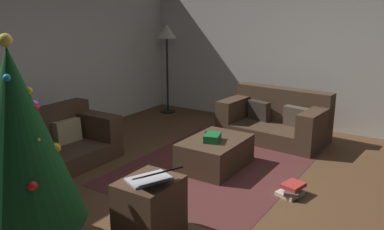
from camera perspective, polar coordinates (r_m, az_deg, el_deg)
The scene contains 14 objects.
ground_plane at distance 4.27m, azimuth 4.06°, elevation -12.01°, with size 6.40×6.40×0.00m, color brown.
rear_partition at distance 6.01m, azimuth -23.18°, elevation 7.76°, with size 6.40×0.12×2.60m, color silver.
corner_partition at distance 6.76m, azimuth 17.40°, elevation 8.98°, with size 0.12×6.40×2.60m, color silver.
couch_left at distance 5.29m, azimuth -19.83°, elevation -4.15°, with size 1.60×0.87×0.70m.
couch_right at distance 6.19m, azimuth 11.94°, elevation -0.68°, with size 0.98×1.59×0.75m.
ottoman at distance 5.01m, azimuth 3.34°, elevation -5.49°, with size 0.93×0.65×0.37m, color #473323.
gift_box at distance 4.86m, azimuth 2.94°, elevation -3.24°, with size 0.26×0.18×0.09m, color #19662D.
tv_remote at distance 5.16m, azimuth 2.79°, elevation -2.54°, with size 0.05×0.16×0.02m, color black.
christmas_tree at distance 3.34m, azimuth -23.73°, elevation -3.13°, with size 0.96×0.96×1.77m.
side_table at distance 3.53m, azimuth -6.06°, elevation -13.27°, with size 0.52×0.44×0.54m, color #4C3323.
laptop at distance 3.34m, azimuth -5.74°, elevation -8.82°, with size 0.48×0.48×0.17m.
book_stack at distance 4.45m, azimuth 14.12°, elevation -10.35°, with size 0.32×0.28×0.14m.
corner_lamp at distance 7.44m, azimuth -3.63°, elevation 10.92°, with size 0.36×0.36×1.65m.
area_rug at distance 5.07m, azimuth 3.30°, elevation -7.41°, with size 2.60×2.00×0.01m, color #522624.
Camera 1 is at (-3.35, -1.81, 1.95)m, focal length 37.22 mm.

